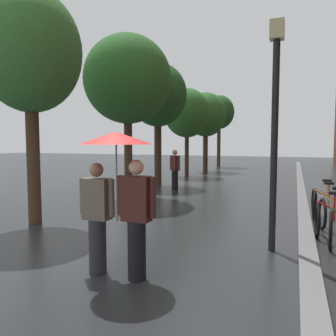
# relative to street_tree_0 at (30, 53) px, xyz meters

# --- Properties ---
(ground_plane) EXTENTS (80.00, 80.00, 0.00)m
(ground_plane) POSITION_rel_street_tree_0_xyz_m (2.83, -2.29, -3.99)
(ground_plane) COLOR #26282B
(kerb_strip) EXTENTS (0.30, 36.00, 0.12)m
(kerb_strip) POSITION_rel_street_tree_0_xyz_m (6.03, 7.71, -3.93)
(kerb_strip) COLOR slate
(kerb_strip) RESTS_ON ground
(street_tree_0) EXTENTS (2.36, 2.36, 5.45)m
(street_tree_0) POSITION_rel_street_tree_0_xyz_m (0.00, 0.00, 0.00)
(street_tree_0) COLOR #473323
(street_tree_0) RESTS_ON ground
(street_tree_1) EXTENTS (2.98, 2.98, 5.56)m
(street_tree_1) POSITION_rel_street_tree_0_xyz_m (0.38, 4.11, 0.04)
(street_tree_1) COLOR #473323
(street_tree_1) RESTS_ON ground
(street_tree_2) EXTENTS (2.57, 2.57, 5.39)m
(street_tree_2) POSITION_rel_street_tree_0_xyz_m (0.04, 7.62, -0.04)
(street_tree_2) COLOR #473323
(street_tree_2) RESTS_ON ground
(street_tree_3) EXTENTS (2.54, 2.54, 4.89)m
(street_tree_3) POSITION_rel_street_tree_0_xyz_m (0.06, 11.83, -0.49)
(street_tree_3) COLOR #473323
(street_tree_3) RESTS_ON ground
(street_tree_4) EXTENTS (2.62, 2.62, 5.09)m
(street_tree_4) POSITION_rel_street_tree_0_xyz_m (0.28, 15.17, -0.36)
(street_tree_4) COLOR #473323
(street_tree_4) RESTS_ON ground
(street_tree_5) EXTENTS (2.28, 2.28, 5.43)m
(street_tree_5) POSITION_rel_street_tree_0_xyz_m (0.27, 19.31, 0.11)
(street_tree_5) COLOR #473323
(street_tree_5) RESTS_ON ground
(parked_bicycle_4) EXTENTS (1.13, 0.78, 0.96)m
(parked_bicycle_4) POSITION_rel_street_tree_0_xyz_m (6.79, 3.44, -3.62)
(parked_bicycle_4) COLOR black
(parked_bicycle_4) RESTS_ON ground
(couple_under_umbrella) EXTENTS (1.25, 1.05, 2.10)m
(couple_under_umbrella) POSITION_rel_street_tree_0_xyz_m (3.39, -2.08, -2.64)
(couple_under_umbrella) COLOR #2D2D33
(couple_under_umbrella) RESTS_ON ground
(street_lamp_post) EXTENTS (0.24, 0.24, 4.03)m
(street_lamp_post) POSITION_rel_street_tree_0_xyz_m (5.43, -0.10, -1.62)
(street_lamp_post) COLOR black
(street_lamp_post) RESTS_ON ground
(pedestrian_walking_midground) EXTENTS (0.48, 0.42, 1.62)m
(pedestrian_walking_midground) POSITION_rel_street_tree_0_xyz_m (1.28, 6.39, -3.17)
(pedestrian_walking_midground) COLOR black
(pedestrian_walking_midground) RESTS_ON ground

